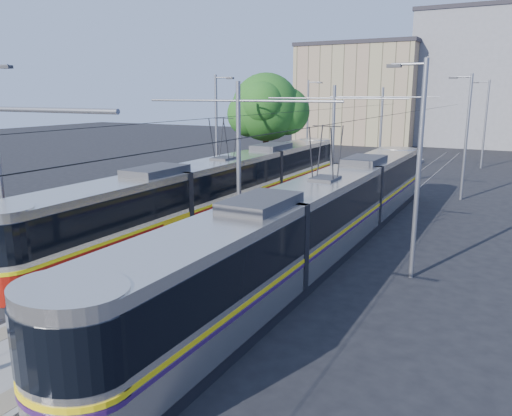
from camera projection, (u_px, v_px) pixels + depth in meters
The scene contains 13 objects.
ground at pixel (111, 318), 15.46m from camera, with size 160.00×160.00×0.00m, color black.
platform at pixel (314, 206), 30.04m from camera, with size 4.00×50.00×0.30m, color gray.
tactile_strip_left at pixel (292, 202), 30.67m from camera, with size 0.70×50.00×0.01m, color gray.
tactile_strip_right at pixel (337, 206), 29.34m from camera, with size 0.70×50.00×0.01m, color gray.
rails at pixel (314, 209), 30.07m from camera, with size 8.71×70.00×0.03m.
tram_left at pixel (225, 188), 27.58m from camera, with size 2.43×29.01×5.50m.
tram_right at pixel (324, 213), 21.07m from camera, with size 2.43×28.87×5.50m.
catenary at pixel (296, 137), 26.61m from camera, with size 9.20×70.00×7.00m.
street_lamps at pixel (338, 134), 32.57m from camera, with size 15.18×38.22×8.00m.
shelter at pixel (317, 196), 26.92m from camera, with size 0.90×1.10×2.11m.
tree at pixel (271, 108), 38.58m from camera, with size 5.76×5.32×8.36m.
building_left at pixel (362, 94), 70.11m from camera, with size 16.32×12.24×13.47m.
building_centre at pixel (490, 79), 65.77m from camera, with size 18.36×14.28×17.31m.
Camera 1 is at (10.72, -10.49, 6.81)m, focal length 35.00 mm.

